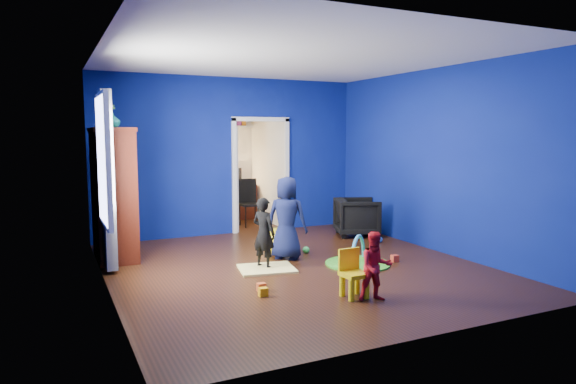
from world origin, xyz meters
name	(u,v)px	position (x,y,z in m)	size (l,w,h in m)	color
floor	(295,267)	(0.00, 0.00, 0.00)	(5.00, 5.50, 0.01)	black
ceiling	(296,57)	(0.00, 0.00, 2.90)	(5.00, 5.50, 0.01)	white
wall_back	(231,156)	(0.00, 2.75, 1.45)	(5.00, 0.02, 2.90)	navy
wall_front	(431,182)	(0.00, -2.75, 1.45)	(5.00, 0.02, 2.90)	navy
wall_left	(104,170)	(-2.50, 0.00, 1.45)	(0.02, 5.50, 2.90)	navy
wall_right	(437,160)	(2.50, 0.00, 1.45)	(0.02, 5.50, 2.90)	navy
alcove	(244,164)	(0.60, 3.62, 1.25)	(1.00, 1.75, 2.50)	silver
armchair	(357,217)	(2.02, 1.55, 0.35)	(0.74, 0.76, 0.69)	black
child_black	(264,233)	(-0.41, 0.16, 0.50)	(0.36, 0.24, 1.00)	black
child_navy	(287,218)	(0.10, 0.51, 0.62)	(0.61, 0.40, 1.24)	#0E1736
toddler_red	(376,266)	(0.18, -1.67, 0.39)	(0.38, 0.30, 0.79)	red
vase	(113,120)	(-2.22, 1.35, 2.06)	(0.19, 0.19, 0.20)	#0C5C62
potted_plant	(109,115)	(-2.22, 1.87, 2.14)	(0.21, 0.21, 0.37)	#3E8E33
tv_armoire	(113,194)	(-2.22, 1.65, 0.98)	(0.58, 1.14, 1.96)	#41140A
crt_tv	(116,191)	(-2.18, 1.65, 1.02)	(0.46, 0.70, 0.54)	silver
yellow_blanket	(267,269)	(-0.41, 0.06, 0.01)	(0.75, 0.60, 0.03)	#F2E07A
hopper_ball	(277,242)	(0.05, 0.76, 0.22)	(0.43, 0.43, 0.43)	yellow
kid_chair	(354,276)	(0.03, -1.47, 0.25)	(0.28, 0.28, 0.50)	yellow
play_mat	(358,264)	(0.88, -0.24, 0.01)	(0.93, 0.93, 0.02)	#4DA926
toy_arch	(358,263)	(0.88, -0.24, 0.02)	(0.83, 0.83, 0.05)	#3F8CD8
window_left	(102,160)	(-2.48, 0.35, 1.55)	(0.03, 0.95, 1.55)	white
curtain	(108,180)	(-2.37, 0.90, 1.25)	(0.14, 0.42, 2.40)	slate
doorway	(261,177)	(0.60, 2.75, 1.05)	(1.16, 0.10, 2.10)	white
study_desk	(235,202)	(0.60, 4.26, 0.38)	(0.88, 0.44, 0.75)	#3D140A
desk_monitor	(233,175)	(0.60, 4.38, 0.95)	(0.40, 0.05, 0.32)	black
desk_lamp	(221,177)	(0.32, 4.32, 0.93)	(0.14, 0.14, 0.14)	#FFD88C
folding_chair	(250,204)	(0.60, 3.30, 0.46)	(0.40, 0.40, 0.92)	black
book_shelf	(232,127)	(0.60, 4.37, 2.02)	(0.88, 0.24, 0.04)	white
toy_0	(395,258)	(1.46, -0.34, 0.05)	(0.10, 0.08, 0.10)	red
toy_1	(379,239)	(2.04, 0.87, 0.06)	(0.11, 0.11, 0.11)	blue
toy_2	(263,292)	(-0.90, -0.99, 0.05)	(0.10, 0.08, 0.10)	#E79F0C
toy_3	(306,250)	(0.53, 0.70, 0.06)	(0.11, 0.11, 0.11)	green
toy_4	(347,252)	(1.05, 0.32, 0.05)	(0.10, 0.08, 0.10)	#D44FAC
toy_5	(261,287)	(-0.85, -0.81, 0.05)	(0.10, 0.08, 0.10)	#D85324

